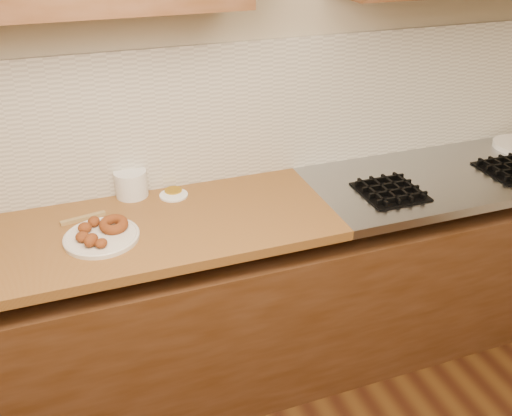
# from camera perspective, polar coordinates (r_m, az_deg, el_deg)

# --- Properties ---
(wall_back) EXTENTS (4.00, 0.02, 2.70)m
(wall_back) POSITION_cam_1_polar(r_m,az_deg,el_deg) (2.28, -7.92, 12.90)
(wall_back) COLOR beige
(wall_back) RESTS_ON ground
(base_cabinet) EXTENTS (3.60, 0.60, 0.77)m
(base_cabinet) POSITION_cam_1_polar(r_m,az_deg,el_deg) (2.47, -4.78, -11.06)
(base_cabinet) COLOR #543320
(base_cabinet) RESTS_ON floor
(butcher_block) EXTENTS (2.30, 0.62, 0.04)m
(butcher_block) POSITION_cam_1_polar(r_m,az_deg,el_deg) (2.15, -22.31, -4.03)
(butcher_block) COLOR brown
(butcher_block) RESTS_ON base_cabinet
(stovetop) EXTENTS (1.30, 0.62, 0.04)m
(stovetop) POSITION_cam_1_polar(r_m,az_deg,el_deg) (2.66, 19.34, 3.10)
(stovetop) COLOR #9EA0A5
(stovetop) RESTS_ON base_cabinet
(backsplash) EXTENTS (3.60, 0.02, 0.60)m
(backsplash) POSITION_cam_1_polar(r_m,az_deg,el_deg) (2.31, -7.60, 9.26)
(backsplash) COLOR beige
(backsplash) RESTS_ON wall_back
(burner_grates) EXTENTS (0.91, 0.26, 0.03)m
(burner_grates) POSITION_cam_1_polar(r_m,az_deg,el_deg) (2.58, 20.06, 2.90)
(burner_grates) COLOR black
(burner_grates) RESTS_ON stovetop
(donut_plate) EXTENTS (0.28, 0.28, 0.02)m
(donut_plate) POSITION_cam_1_polar(r_m,az_deg,el_deg) (2.09, -15.93, -2.98)
(donut_plate) COLOR silver
(donut_plate) RESTS_ON butcher_block
(ring_donut) EXTENTS (0.12, 0.12, 0.05)m
(ring_donut) POSITION_cam_1_polar(r_m,az_deg,el_deg) (2.10, -14.77, -1.67)
(ring_donut) COLOR brown
(ring_donut) RESTS_ON donut_plate
(fried_dough_chunks) EXTENTS (0.12, 0.22, 0.05)m
(fried_dough_chunks) POSITION_cam_1_polar(r_m,az_deg,el_deg) (2.07, -17.08, -2.61)
(fried_dough_chunks) COLOR brown
(fried_dough_chunks) RESTS_ON donut_plate
(plastic_tub) EXTENTS (0.15, 0.15, 0.11)m
(plastic_tub) POSITION_cam_1_polar(r_m,az_deg,el_deg) (2.34, -13.01, 2.52)
(plastic_tub) COLOR white
(plastic_tub) RESTS_ON butcher_block
(tub_lid) EXTENTS (0.13, 0.13, 0.01)m
(tub_lid) POSITION_cam_1_polar(r_m,az_deg,el_deg) (2.33, -8.66, 1.35)
(tub_lid) COLOR white
(tub_lid) RESTS_ON butcher_block
(brass_jar_lid) EXTENTS (0.09, 0.09, 0.01)m
(brass_jar_lid) POSITION_cam_1_polar(r_m,az_deg,el_deg) (2.36, -8.69, 1.78)
(brass_jar_lid) COLOR #BA8C1F
(brass_jar_lid) RESTS_ON butcher_block
(wooden_utensil) EXTENTS (0.18, 0.05, 0.01)m
(wooden_utensil) POSITION_cam_1_polar(r_m,az_deg,el_deg) (2.24, -17.73, -1.02)
(wooden_utensil) COLOR olive
(wooden_utensil) RESTS_ON butcher_block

